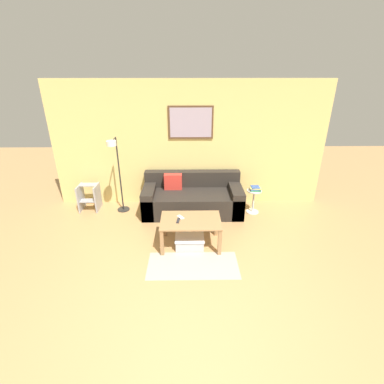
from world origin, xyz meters
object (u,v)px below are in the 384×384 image
(couch, at_px, (192,198))
(book_stack, at_px, (255,189))
(remote_control, at_px, (178,220))
(storage_bin, at_px, (190,240))
(step_stool, at_px, (89,197))
(floor_lamp, at_px, (117,168))
(cell_phone, at_px, (181,217))
(coffee_table, at_px, (191,224))
(side_table, at_px, (254,199))

(couch, relative_size, book_stack, 8.33)
(remote_control, bearing_deg, couch, 85.69)
(storage_bin, xyz_separation_m, step_stool, (-2.07, 1.34, 0.19))
(floor_lamp, height_order, book_stack, floor_lamp)
(cell_phone, bearing_deg, couch, 45.57)
(coffee_table, relative_size, step_stool, 1.82)
(couch, height_order, coffee_table, couch)
(remote_control, bearing_deg, floor_lamp, 143.53)
(coffee_table, height_order, cell_phone, cell_phone)
(couch, bearing_deg, storage_bin, -93.01)
(step_stool, bearing_deg, book_stack, -3.42)
(floor_lamp, relative_size, side_table, 3.15)
(floor_lamp, distance_m, side_table, 2.77)
(storage_bin, xyz_separation_m, side_table, (1.31, 1.15, 0.20))
(coffee_table, xyz_separation_m, step_stool, (-2.09, 1.32, -0.10))
(floor_lamp, xyz_separation_m, step_stool, (-0.69, 0.22, -0.71))
(coffee_table, bearing_deg, step_stool, 147.83)
(cell_phone, bearing_deg, coffee_table, -62.34)
(couch, relative_size, remote_control, 13.21)
(storage_bin, distance_m, remote_control, 0.43)
(floor_lamp, xyz_separation_m, side_table, (2.69, 0.03, -0.70))
(coffee_table, xyz_separation_m, remote_control, (-0.20, -0.03, 0.09))
(cell_phone, distance_m, step_stool, 2.29)
(side_table, height_order, remote_control, same)
(side_table, relative_size, book_stack, 2.07)
(coffee_table, xyz_separation_m, storage_bin, (-0.02, -0.02, -0.29))
(remote_control, xyz_separation_m, step_stool, (-1.89, 1.35, -0.20))
(book_stack, height_order, cell_phone, book_stack)
(floor_lamp, bearing_deg, couch, 4.43)
(floor_lamp, height_order, step_stool, floor_lamp)
(storage_bin, xyz_separation_m, book_stack, (1.32, 1.13, 0.44))
(coffee_table, bearing_deg, storage_bin, -130.75)
(side_table, bearing_deg, cell_phone, -144.50)
(coffee_table, height_order, side_table, side_table)
(couch, xyz_separation_m, remote_control, (-0.25, -1.24, 0.20))
(storage_bin, bearing_deg, floor_lamp, 140.93)
(couch, distance_m, cell_phone, 1.16)
(floor_lamp, bearing_deg, book_stack, 0.33)
(couch, height_order, floor_lamp, floor_lamp)
(couch, relative_size, storage_bin, 4.15)
(coffee_table, bearing_deg, floor_lamp, 141.85)
(couch, bearing_deg, cell_phone, -100.69)
(book_stack, bearing_deg, coffee_table, -139.46)
(step_stool, bearing_deg, floor_lamp, -17.44)
(couch, relative_size, side_table, 4.03)
(cell_phone, bearing_deg, step_stool, 113.80)
(step_stool, bearing_deg, storage_bin, -32.82)
(couch, relative_size, coffee_table, 2.02)
(floor_lamp, distance_m, remote_control, 1.72)
(step_stool, bearing_deg, couch, -2.85)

